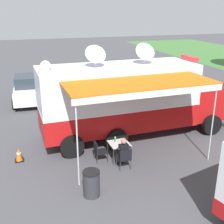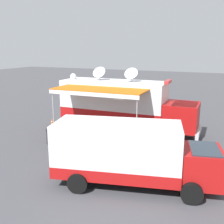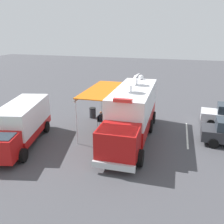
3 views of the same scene
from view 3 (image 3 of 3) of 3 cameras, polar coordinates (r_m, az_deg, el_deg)
name	(u,v)px [view 3 (image 3 of 3)]	position (r m, az deg, el deg)	size (l,w,h in m)	color
ground_plane	(133,133)	(18.47, 4.92, -5.00)	(100.00, 100.00, 0.00)	#47474C
lot_stripe	(187,135)	(19.01, 17.25, -5.11)	(0.12, 4.80, 0.01)	silver
command_truck	(131,112)	(17.08, 4.54, 0.00)	(5.06, 9.55, 4.53)	#B71414
folding_table	(109,119)	(19.31, -0.71, -1.69)	(0.82, 0.82, 0.73)	silver
water_bottle	(111,117)	(19.31, -0.15, -1.18)	(0.07, 0.07, 0.22)	#3F9959
folding_chair_at_table	(100,120)	(19.65, -2.89, -1.84)	(0.49, 0.49, 0.87)	black
folding_chair_beside_table	(113,118)	(20.10, 0.25, -1.33)	(0.49, 0.49, 0.87)	black
seated_responder	(102,118)	(19.55, -2.37, -1.51)	(0.67, 0.56, 1.25)	black
trash_bin	(93,113)	(21.52, -4.58, -0.17)	(0.57, 0.57, 0.91)	#2D2D33
traffic_cone	(133,110)	(22.77, 4.97, 0.44)	(0.36, 0.36, 0.58)	black
support_truck	(21,124)	(17.47, -20.63, -2.72)	(3.60, 7.09, 2.70)	white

